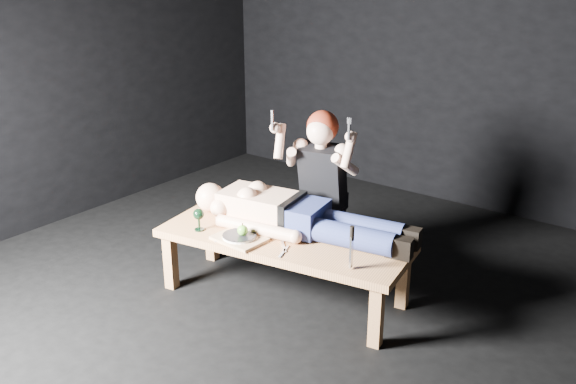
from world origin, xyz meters
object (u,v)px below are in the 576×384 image
object	(u,v)px
table	(284,267)
goblet	(199,220)
lying_man	(300,212)
carving_knife	(351,248)
kneeling_woman	(326,187)
serving_tray	(239,239)

from	to	relation	value
table	goblet	xyz separation A→B (m)	(-0.52, -0.26, 0.30)
lying_man	carving_knife	distance (m)	0.63
goblet	kneeling_woman	bearing A→B (deg)	60.57
table	goblet	distance (m)	0.65
lying_man	carving_knife	xyz separation A→B (m)	(0.57, -0.27, 0.00)
table	serving_tray	bearing A→B (deg)	-141.37
lying_man	serving_tray	size ratio (longest dim) A/B	5.20
goblet	lying_man	bearing A→B (deg)	36.78
kneeling_woman	serving_tray	xyz separation A→B (m)	(-0.15, -0.79, -0.16)
table	kneeling_woman	size ratio (longest dim) A/B	1.35
table	serving_tray	xyz separation A→B (m)	(-0.20, -0.22, 0.24)
kneeling_woman	goblet	distance (m)	0.96
table	goblet	bearing A→B (deg)	-162.55
table	carving_knife	bearing A→B (deg)	-20.70
goblet	carving_knife	world-z (taller)	carving_knife
lying_man	serving_tray	distance (m)	0.45
kneeling_woman	goblet	xyz separation A→B (m)	(-0.47, -0.83, -0.09)
table	serving_tray	size ratio (longest dim) A/B	5.11
serving_tray	carving_knife	size ratio (longest dim) A/B	1.20
lying_man	kneeling_woman	world-z (taller)	kneeling_woman
table	kneeling_woman	bearing A→B (deg)	85.55
kneeling_woman	carving_knife	bearing A→B (deg)	-59.35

